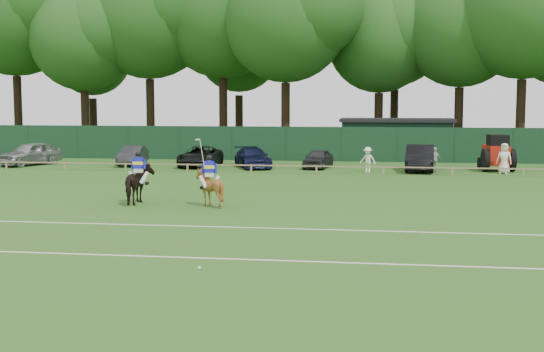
% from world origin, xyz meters
% --- Properties ---
extents(ground, '(160.00, 160.00, 0.00)m').
position_xyz_m(ground, '(0.00, 0.00, 0.00)').
color(ground, '#1E4C14').
rests_on(ground, ground).
extents(horse_dark, '(1.00, 2.04, 1.69)m').
position_xyz_m(horse_dark, '(-5.42, 4.13, 0.85)').
color(horse_dark, black).
rests_on(horse_dark, ground).
extents(horse_chestnut, '(1.46, 1.59, 1.58)m').
position_xyz_m(horse_chestnut, '(-2.24, 3.78, 0.79)').
color(horse_chestnut, brown).
rests_on(horse_chestnut, ground).
extents(sedan_silver, '(3.48, 4.99, 1.58)m').
position_xyz_m(sedan_silver, '(-18.82, 20.88, 0.79)').
color(sedan_silver, '#9D9FA2').
rests_on(sedan_silver, ground).
extents(sedan_grey, '(1.76, 4.04, 1.29)m').
position_xyz_m(sedan_grey, '(-11.84, 21.74, 0.65)').
color(sedan_grey, '#2B2B2D').
rests_on(sedan_grey, ground).
extents(suv_black, '(2.32, 4.90, 1.35)m').
position_xyz_m(suv_black, '(-7.07, 21.50, 0.68)').
color(suv_black, black).
rests_on(suv_black, ground).
extents(sedan_navy, '(3.40, 4.89, 1.31)m').
position_xyz_m(sedan_navy, '(-3.47, 21.26, 0.66)').
color(sedan_navy, '#111435').
rests_on(sedan_navy, ground).
extents(hatch_grey, '(2.02, 3.81, 1.23)m').
position_xyz_m(hatch_grey, '(0.80, 21.55, 0.62)').
color(hatch_grey, '#2E2E31').
rests_on(hatch_grey, ground).
extents(estate_black, '(2.06, 5.01, 1.61)m').
position_xyz_m(estate_black, '(7.27, 20.72, 0.81)').
color(estate_black, black).
rests_on(estate_black, ground).
extents(spectator_left, '(1.12, 0.82, 1.55)m').
position_xyz_m(spectator_left, '(4.04, 19.33, 0.78)').
color(spectator_left, white).
rests_on(spectator_left, ground).
extents(spectator_mid, '(0.96, 0.74, 1.52)m').
position_xyz_m(spectator_mid, '(8.11, 20.20, 0.76)').
color(spectator_mid, beige).
rests_on(spectator_mid, ground).
extents(spectator_right, '(1.05, 0.87, 1.85)m').
position_xyz_m(spectator_right, '(12.19, 19.61, 0.92)').
color(spectator_right, white).
rests_on(spectator_right, ground).
extents(rider_dark, '(0.94, 0.39, 1.41)m').
position_xyz_m(rider_dark, '(-5.42, 4.12, 1.60)').
color(rider_dark, silver).
rests_on(rider_dark, ground).
extents(rider_chestnut, '(0.95, 0.54, 2.05)m').
position_xyz_m(rider_chestnut, '(-2.24, 3.76, 1.51)').
color(rider_chestnut, silver).
rests_on(rider_chestnut, ground).
extents(polo_ball, '(0.09, 0.09, 0.09)m').
position_xyz_m(polo_ball, '(0.10, -7.36, 0.04)').
color(polo_ball, silver).
rests_on(polo_ball, ground).
extents(pitch_lines, '(60.00, 5.10, 0.01)m').
position_xyz_m(pitch_lines, '(0.00, -3.50, 0.01)').
color(pitch_lines, silver).
rests_on(pitch_lines, ground).
extents(pitch_rail, '(62.10, 0.10, 0.50)m').
position_xyz_m(pitch_rail, '(0.00, 18.00, 0.45)').
color(pitch_rail, '#997F5B').
rests_on(pitch_rail, ground).
extents(perimeter_fence, '(92.08, 0.08, 2.50)m').
position_xyz_m(perimeter_fence, '(0.00, 27.00, 1.25)').
color(perimeter_fence, '#14351E').
rests_on(perimeter_fence, ground).
extents(utility_shed, '(8.40, 4.40, 3.04)m').
position_xyz_m(utility_shed, '(6.00, 30.00, 1.54)').
color(utility_shed, '#14331E').
rests_on(utility_shed, ground).
extents(tree_row, '(96.00, 12.00, 21.00)m').
position_xyz_m(tree_row, '(2.00, 35.00, 0.00)').
color(tree_row, '#26561C').
rests_on(tree_row, ground).
extents(tractor, '(2.04, 2.86, 2.28)m').
position_xyz_m(tractor, '(11.99, 21.35, 1.08)').
color(tractor, '#A31D0F').
rests_on(tractor, ground).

